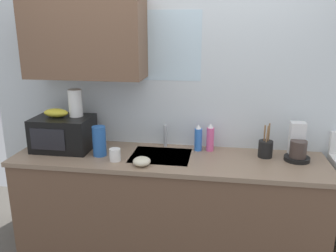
{
  "coord_description": "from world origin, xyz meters",
  "views": [
    {
      "loc": [
        0.4,
        -2.5,
        1.88
      ],
      "look_at": [
        0.0,
        0.0,
        1.15
      ],
      "focal_mm": 37.27,
      "sensor_mm": 36.0,
      "label": 1
    }
  ],
  "objects_px": {
    "paper_towel_roll": "(75,103)",
    "cereal_canister": "(99,141)",
    "microwave": "(63,133)",
    "dish_soap_bottle_pink": "(210,138)",
    "mug_white": "(115,155)",
    "banana_bunch": "(56,113)",
    "dish_soap_bottle_blue": "(198,138)",
    "small_bowl": "(142,161)",
    "coffee_maker": "(297,146)",
    "utensil_crock": "(265,148)"
  },
  "relations": [
    {
      "from": "dish_soap_bottle_pink",
      "to": "mug_white",
      "type": "xyz_separation_m",
      "value": [
        -0.7,
        -0.34,
        -0.06
      ]
    },
    {
      "from": "cereal_canister",
      "to": "microwave",
      "type": "bearing_deg",
      "value": 163.87
    },
    {
      "from": "dish_soap_bottle_blue",
      "to": "paper_towel_roll",
      "type": "bearing_deg",
      "value": -174.96
    },
    {
      "from": "small_bowl",
      "to": "utensil_crock",
      "type": "bearing_deg",
      "value": 19.47
    },
    {
      "from": "dish_soap_bottle_blue",
      "to": "cereal_canister",
      "type": "height_order",
      "value": "cereal_canister"
    },
    {
      "from": "coffee_maker",
      "to": "dish_soap_bottle_blue",
      "type": "bearing_deg",
      "value": 174.01
    },
    {
      "from": "coffee_maker",
      "to": "microwave",
      "type": "bearing_deg",
      "value": -178.14
    },
    {
      "from": "microwave",
      "to": "coffee_maker",
      "type": "relative_size",
      "value": 1.64
    },
    {
      "from": "paper_towel_roll",
      "to": "cereal_canister",
      "type": "xyz_separation_m",
      "value": [
        0.24,
        -0.15,
        -0.26
      ]
    },
    {
      "from": "banana_bunch",
      "to": "dish_soap_bottle_pink",
      "type": "relative_size",
      "value": 0.88
    },
    {
      "from": "banana_bunch",
      "to": "dish_soap_bottle_pink",
      "type": "distance_m",
      "value": 1.26
    },
    {
      "from": "dish_soap_bottle_blue",
      "to": "cereal_canister",
      "type": "relative_size",
      "value": 0.93
    },
    {
      "from": "cereal_canister",
      "to": "small_bowl",
      "type": "height_order",
      "value": "cereal_canister"
    },
    {
      "from": "microwave",
      "to": "dish_soap_bottle_blue",
      "type": "height_order",
      "value": "microwave"
    },
    {
      "from": "coffee_maker",
      "to": "cereal_canister",
      "type": "bearing_deg",
      "value": -174.0
    },
    {
      "from": "mug_white",
      "to": "small_bowl",
      "type": "xyz_separation_m",
      "value": [
        0.22,
        -0.06,
        -0.02
      ]
    },
    {
      "from": "dish_soap_bottle_blue",
      "to": "small_bowl",
      "type": "xyz_separation_m",
      "value": [
        -0.38,
        -0.39,
        -0.07
      ]
    },
    {
      "from": "mug_white",
      "to": "small_bowl",
      "type": "relative_size",
      "value": 0.73
    },
    {
      "from": "coffee_maker",
      "to": "small_bowl",
      "type": "bearing_deg",
      "value": -164.8
    },
    {
      "from": "paper_towel_roll",
      "to": "utensil_crock",
      "type": "height_order",
      "value": "paper_towel_roll"
    },
    {
      "from": "banana_bunch",
      "to": "small_bowl",
      "type": "bearing_deg",
      "value": -18.17
    },
    {
      "from": "microwave",
      "to": "cereal_canister",
      "type": "relative_size",
      "value": 1.95
    },
    {
      "from": "banana_bunch",
      "to": "utensil_crock",
      "type": "height_order",
      "value": "banana_bunch"
    },
    {
      "from": "utensil_crock",
      "to": "coffee_maker",
      "type": "bearing_deg",
      "value": -2.86
    },
    {
      "from": "mug_white",
      "to": "cereal_canister",
      "type": "bearing_deg",
      "value": 149.33
    },
    {
      "from": "paper_towel_roll",
      "to": "cereal_canister",
      "type": "height_order",
      "value": "paper_towel_roll"
    },
    {
      "from": "microwave",
      "to": "dish_soap_bottle_pink",
      "type": "xyz_separation_m",
      "value": [
        1.19,
        0.15,
        -0.03
      ]
    },
    {
      "from": "microwave",
      "to": "banana_bunch",
      "type": "distance_m",
      "value": 0.18
    },
    {
      "from": "coffee_maker",
      "to": "mug_white",
      "type": "distance_m",
      "value": 1.38
    },
    {
      "from": "cereal_canister",
      "to": "banana_bunch",
      "type": "bearing_deg",
      "value": 165.62
    },
    {
      "from": "microwave",
      "to": "mug_white",
      "type": "bearing_deg",
      "value": -20.95
    },
    {
      "from": "dish_soap_bottle_pink",
      "to": "coffee_maker",
      "type": "bearing_deg",
      "value": -7.68
    },
    {
      "from": "microwave",
      "to": "dish_soap_bottle_blue",
      "type": "bearing_deg",
      "value": 7.26
    },
    {
      "from": "microwave",
      "to": "banana_bunch",
      "type": "xyz_separation_m",
      "value": [
        -0.05,
        0.0,
        0.17
      ]
    },
    {
      "from": "banana_bunch",
      "to": "utensil_crock",
      "type": "xyz_separation_m",
      "value": [
        1.67,
        0.07,
        -0.24
      ]
    },
    {
      "from": "dish_soap_bottle_blue",
      "to": "utensil_crock",
      "type": "xyz_separation_m",
      "value": [
        0.52,
        -0.07,
        -0.03
      ]
    },
    {
      "from": "dish_soap_bottle_blue",
      "to": "small_bowl",
      "type": "height_order",
      "value": "dish_soap_bottle_blue"
    },
    {
      "from": "utensil_crock",
      "to": "paper_towel_roll",
      "type": "bearing_deg",
      "value": -179.25
    },
    {
      "from": "cereal_canister",
      "to": "coffee_maker",
      "type": "bearing_deg",
      "value": 6.0
    },
    {
      "from": "cereal_canister",
      "to": "dish_soap_bottle_pink",
      "type": "bearing_deg",
      "value": 16.25
    },
    {
      "from": "dish_soap_bottle_blue",
      "to": "dish_soap_bottle_pink",
      "type": "height_order",
      "value": "dish_soap_bottle_pink"
    },
    {
      "from": "microwave",
      "to": "dish_soap_bottle_pink",
      "type": "height_order",
      "value": "microwave"
    },
    {
      "from": "coffee_maker",
      "to": "mug_white",
      "type": "relative_size",
      "value": 2.95
    },
    {
      "from": "mug_white",
      "to": "utensil_crock",
      "type": "bearing_deg",
      "value": 13.01
    },
    {
      "from": "small_bowl",
      "to": "dish_soap_bottle_blue",
      "type": "bearing_deg",
      "value": 45.56
    },
    {
      "from": "coffee_maker",
      "to": "utensil_crock",
      "type": "xyz_separation_m",
      "value": [
        -0.23,
        0.01,
        -0.03
      ]
    },
    {
      "from": "coffee_maker",
      "to": "mug_white",
      "type": "xyz_separation_m",
      "value": [
        -1.35,
        -0.25,
        -0.06
      ]
    },
    {
      "from": "paper_towel_roll",
      "to": "utensil_crock",
      "type": "relative_size",
      "value": 0.82
    },
    {
      "from": "dish_soap_bottle_blue",
      "to": "utensil_crock",
      "type": "distance_m",
      "value": 0.53
    },
    {
      "from": "dish_soap_bottle_pink",
      "to": "cereal_canister",
      "type": "height_order",
      "value": "cereal_canister"
    }
  ]
}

